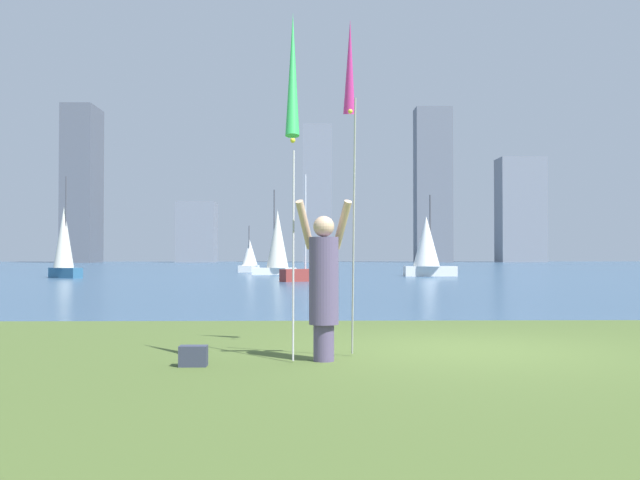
{
  "coord_description": "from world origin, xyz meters",
  "views": [
    {
      "loc": [
        -2.15,
        -9.74,
        1.29
      ],
      "look_at": [
        -1.72,
        12.3,
        1.73
      ],
      "focal_mm": 40.18,
      "sensor_mm": 36.0,
      "label": 1
    }
  ],
  "objects_px": {
    "bag": "(193,356)",
    "sailboat_1": "(305,273)",
    "sailboat_2": "(277,243)",
    "person": "(324,281)",
    "sailboat_6": "(427,245)",
    "kite_flag_right": "(350,75)",
    "sailboat_3": "(249,257)",
    "kite_flag_left": "(293,81)",
    "sailboat_7": "(64,242)"
  },
  "relations": [
    {
      "from": "sailboat_1",
      "to": "sailboat_7",
      "type": "height_order",
      "value": "sailboat_7"
    },
    {
      "from": "person",
      "to": "bag",
      "type": "bearing_deg",
      "value": -160.58
    },
    {
      "from": "sailboat_2",
      "to": "sailboat_3",
      "type": "bearing_deg",
      "value": 108.78
    },
    {
      "from": "kite_flag_left",
      "to": "bag",
      "type": "distance_m",
      "value": 3.38
    },
    {
      "from": "sailboat_2",
      "to": "sailboat_1",
      "type": "bearing_deg",
      "value": -80.88
    },
    {
      "from": "sailboat_7",
      "to": "sailboat_3",
      "type": "bearing_deg",
      "value": 54.66
    },
    {
      "from": "sailboat_7",
      "to": "person",
      "type": "bearing_deg",
      "value": -66.34
    },
    {
      "from": "bag",
      "to": "sailboat_2",
      "type": "distance_m",
      "value": 37.4
    },
    {
      "from": "kite_flag_right",
      "to": "sailboat_1",
      "type": "bearing_deg",
      "value": 91.42
    },
    {
      "from": "bag",
      "to": "sailboat_6",
      "type": "relative_size",
      "value": 0.07
    },
    {
      "from": "kite_flag_left",
      "to": "sailboat_7",
      "type": "height_order",
      "value": "sailboat_7"
    },
    {
      "from": "bag",
      "to": "sailboat_1",
      "type": "xyz_separation_m",
      "value": [
        1.27,
        25.99,
        0.25
      ]
    },
    {
      "from": "sailboat_1",
      "to": "sailboat_2",
      "type": "distance_m",
      "value": 11.62
    },
    {
      "from": "person",
      "to": "kite_flag_right",
      "type": "distance_m",
      "value": 2.87
    },
    {
      "from": "person",
      "to": "sailboat_6",
      "type": "distance_m",
      "value": 34.11
    },
    {
      "from": "sailboat_1",
      "to": "sailboat_6",
      "type": "xyz_separation_m",
      "value": [
        7.17,
        7.79,
        1.45
      ]
    },
    {
      "from": "kite_flag_left",
      "to": "sailboat_2",
      "type": "bearing_deg",
      "value": 92.6
    },
    {
      "from": "sailboat_2",
      "to": "kite_flag_right",
      "type": "bearing_deg",
      "value": -86.14
    },
    {
      "from": "sailboat_1",
      "to": "sailboat_2",
      "type": "bearing_deg",
      "value": 99.12
    },
    {
      "from": "sailboat_1",
      "to": "sailboat_3",
      "type": "distance_m",
      "value": 18.57
    },
    {
      "from": "person",
      "to": "kite_flag_right",
      "type": "height_order",
      "value": "kite_flag_right"
    },
    {
      "from": "bag",
      "to": "sailboat_1",
      "type": "bearing_deg",
      "value": 87.2
    },
    {
      "from": "kite_flag_right",
      "to": "sailboat_3",
      "type": "xyz_separation_m",
      "value": [
        -4.73,
        42.87,
        -2.61
      ]
    },
    {
      "from": "kite_flag_left",
      "to": "bag",
      "type": "relative_size",
      "value": 12.92
    },
    {
      "from": "person",
      "to": "sailboat_6",
      "type": "height_order",
      "value": "sailboat_6"
    },
    {
      "from": "person",
      "to": "kite_flag_left",
      "type": "xyz_separation_m",
      "value": [
        -0.37,
        -0.47,
        2.33
      ]
    },
    {
      "from": "sailboat_6",
      "to": "sailboat_7",
      "type": "height_order",
      "value": "sailboat_7"
    },
    {
      "from": "bag",
      "to": "sailboat_1",
      "type": "height_order",
      "value": "sailboat_1"
    },
    {
      "from": "kite_flag_left",
      "to": "person",
      "type": "bearing_deg",
      "value": 51.57
    },
    {
      "from": "kite_flag_right",
      "to": "sailboat_6",
      "type": "relative_size",
      "value": 0.92
    },
    {
      "from": "person",
      "to": "bag",
      "type": "height_order",
      "value": "person"
    },
    {
      "from": "bag",
      "to": "sailboat_3",
      "type": "height_order",
      "value": "sailboat_3"
    },
    {
      "from": "sailboat_2",
      "to": "sailboat_6",
      "type": "height_order",
      "value": "sailboat_2"
    },
    {
      "from": "sailboat_6",
      "to": "kite_flag_left",
      "type": "bearing_deg",
      "value": -102.16
    },
    {
      "from": "sailboat_2",
      "to": "sailboat_6",
      "type": "distance_m",
      "value": 9.68
    },
    {
      "from": "kite_flag_left",
      "to": "sailboat_1",
      "type": "height_order",
      "value": "sailboat_1"
    },
    {
      "from": "sailboat_2",
      "to": "sailboat_6",
      "type": "bearing_deg",
      "value": -21.67
    },
    {
      "from": "kite_flag_right",
      "to": "bag",
      "type": "height_order",
      "value": "kite_flag_right"
    },
    {
      "from": "person",
      "to": "kite_flag_left",
      "type": "height_order",
      "value": "kite_flag_left"
    },
    {
      "from": "sailboat_1",
      "to": "sailboat_6",
      "type": "bearing_deg",
      "value": 47.37
    },
    {
      "from": "kite_flag_left",
      "to": "sailboat_2",
      "type": "xyz_separation_m",
      "value": [
        -1.7,
        37.43,
        -1.31
      ]
    },
    {
      "from": "sailboat_1",
      "to": "sailboat_2",
      "type": "relative_size",
      "value": 0.94
    },
    {
      "from": "person",
      "to": "sailboat_3",
      "type": "height_order",
      "value": "sailboat_3"
    },
    {
      "from": "sailboat_1",
      "to": "sailboat_6",
      "type": "distance_m",
      "value": 10.68
    },
    {
      "from": "person",
      "to": "sailboat_2",
      "type": "height_order",
      "value": "sailboat_2"
    },
    {
      "from": "sailboat_3",
      "to": "sailboat_6",
      "type": "distance_m",
      "value": 15.3
    },
    {
      "from": "sailboat_1",
      "to": "sailboat_7",
      "type": "relative_size",
      "value": 0.92
    },
    {
      "from": "sailboat_3",
      "to": "sailboat_6",
      "type": "height_order",
      "value": "sailboat_6"
    },
    {
      "from": "sailboat_2",
      "to": "sailboat_3",
      "type": "relative_size",
      "value": 1.6
    },
    {
      "from": "person",
      "to": "sailboat_2",
      "type": "relative_size",
      "value": 0.36
    }
  ]
}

